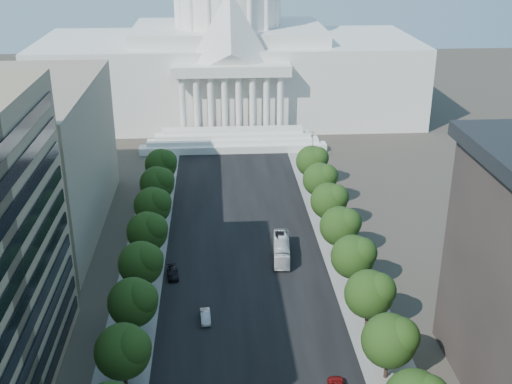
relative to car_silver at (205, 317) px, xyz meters
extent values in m
cube|color=black|center=(7.27, 26.37, -0.73)|extent=(30.00, 260.00, 0.01)
cube|color=gray|center=(-11.73, 26.37, -0.73)|extent=(8.00, 260.00, 0.02)
cube|color=gray|center=(26.27, 26.37, -0.73)|extent=(8.00, 260.00, 0.02)
cube|color=white|center=(7.27, 121.37, 11.77)|extent=(120.00, 50.00, 25.00)
cube|color=white|center=(7.27, 121.37, 26.27)|extent=(60.00, 40.00, 4.00)
cube|color=white|center=(7.27, 94.37, 19.77)|extent=(34.00, 8.00, 3.00)
cube|color=gray|center=(-40.73, 36.37, 14.27)|extent=(38.00, 52.00, 30.00)
cylinder|color=#33261C|center=(-10.73, -15.63, 0.74)|extent=(0.56, 0.56, 2.94)
sphere|color=black|center=(-10.73, -15.63, 5.44)|extent=(7.60, 7.60, 7.60)
sphere|color=black|center=(-9.40, -16.39, 6.58)|extent=(5.32, 5.32, 5.32)
cylinder|color=#33261C|center=(-10.73, -3.63, 0.74)|extent=(0.56, 0.56, 2.94)
sphere|color=black|center=(-10.73, -3.63, 5.44)|extent=(7.60, 7.60, 7.60)
sphere|color=black|center=(-9.40, -4.39, 6.58)|extent=(5.32, 5.32, 5.32)
cylinder|color=#33261C|center=(-10.73, 8.37, 0.74)|extent=(0.56, 0.56, 2.94)
sphere|color=black|center=(-10.73, 8.37, 5.44)|extent=(7.60, 7.60, 7.60)
sphere|color=black|center=(-9.40, 7.61, 6.58)|extent=(5.32, 5.32, 5.32)
cylinder|color=#33261C|center=(-10.73, 20.37, 0.74)|extent=(0.56, 0.56, 2.94)
sphere|color=black|center=(-10.73, 20.37, 5.44)|extent=(7.60, 7.60, 7.60)
sphere|color=black|center=(-9.40, 19.61, 6.58)|extent=(5.32, 5.32, 5.32)
cylinder|color=#33261C|center=(-10.73, 32.37, 0.74)|extent=(0.56, 0.56, 2.94)
sphere|color=black|center=(-10.73, 32.37, 5.44)|extent=(7.60, 7.60, 7.60)
sphere|color=black|center=(-9.40, 31.61, 6.58)|extent=(5.32, 5.32, 5.32)
cylinder|color=#33261C|center=(-10.73, 44.37, 0.74)|extent=(0.56, 0.56, 2.94)
sphere|color=black|center=(-10.73, 44.37, 5.44)|extent=(7.60, 7.60, 7.60)
sphere|color=black|center=(-9.40, 43.61, 6.58)|extent=(5.32, 5.32, 5.32)
cylinder|color=#33261C|center=(-10.73, 56.37, 0.74)|extent=(0.56, 0.56, 2.94)
sphere|color=black|center=(-10.73, 56.37, 5.44)|extent=(7.60, 7.60, 7.60)
sphere|color=black|center=(-9.40, 55.61, 6.58)|extent=(5.32, 5.32, 5.32)
cylinder|color=#33261C|center=(25.27, -15.63, 0.74)|extent=(0.56, 0.56, 2.94)
sphere|color=black|center=(25.27, -15.63, 5.44)|extent=(7.60, 7.60, 7.60)
sphere|color=black|center=(26.60, -16.39, 6.58)|extent=(5.32, 5.32, 5.32)
cylinder|color=#33261C|center=(25.27, -3.63, 0.74)|extent=(0.56, 0.56, 2.94)
sphere|color=black|center=(25.27, -3.63, 5.44)|extent=(7.60, 7.60, 7.60)
sphere|color=black|center=(26.60, -4.39, 6.58)|extent=(5.32, 5.32, 5.32)
cylinder|color=#33261C|center=(25.27, 8.37, 0.74)|extent=(0.56, 0.56, 2.94)
sphere|color=black|center=(25.27, 8.37, 5.44)|extent=(7.60, 7.60, 7.60)
sphere|color=black|center=(26.60, 7.61, 6.58)|extent=(5.32, 5.32, 5.32)
cylinder|color=#33261C|center=(25.27, 20.37, 0.74)|extent=(0.56, 0.56, 2.94)
sphere|color=black|center=(25.27, 20.37, 5.44)|extent=(7.60, 7.60, 7.60)
sphere|color=black|center=(26.60, 19.61, 6.58)|extent=(5.32, 5.32, 5.32)
cylinder|color=#33261C|center=(25.27, 32.37, 0.74)|extent=(0.56, 0.56, 2.94)
sphere|color=black|center=(25.27, 32.37, 5.44)|extent=(7.60, 7.60, 7.60)
sphere|color=black|center=(26.60, 31.61, 6.58)|extent=(5.32, 5.32, 5.32)
cylinder|color=#33261C|center=(25.27, 44.37, 0.74)|extent=(0.56, 0.56, 2.94)
sphere|color=black|center=(25.27, 44.37, 5.44)|extent=(7.60, 7.60, 7.60)
sphere|color=black|center=(26.60, 43.61, 6.58)|extent=(5.32, 5.32, 5.32)
cylinder|color=#33261C|center=(25.27, 56.37, 0.74)|extent=(0.56, 0.56, 2.94)
sphere|color=black|center=(25.27, 56.37, 5.44)|extent=(7.60, 7.60, 7.60)
sphere|color=black|center=(26.60, 55.61, 6.58)|extent=(5.32, 5.32, 5.32)
cylinder|color=gray|center=(27.77, -3.63, 3.77)|extent=(0.18, 0.18, 9.00)
cylinder|color=gray|center=(26.57, -3.63, 8.07)|extent=(2.40, 0.14, 0.14)
sphere|color=gray|center=(25.47, -3.63, 7.97)|extent=(0.44, 0.44, 0.44)
cylinder|color=gray|center=(27.77, 21.37, 3.77)|extent=(0.18, 0.18, 9.00)
cylinder|color=gray|center=(26.57, 21.37, 8.07)|extent=(2.40, 0.14, 0.14)
sphere|color=gray|center=(25.47, 21.37, 7.97)|extent=(0.44, 0.44, 0.44)
cylinder|color=gray|center=(27.77, 46.37, 3.77)|extent=(0.18, 0.18, 9.00)
cylinder|color=gray|center=(26.57, 46.37, 8.07)|extent=(2.40, 0.14, 0.14)
sphere|color=gray|center=(25.47, 46.37, 7.97)|extent=(0.44, 0.44, 0.44)
cylinder|color=gray|center=(27.77, 71.37, 3.77)|extent=(0.18, 0.18, 9.00)
cylinder|color=gray|center=(26.57, 71.37, 8.07)|extent=(2.40, 0.14, 0.14)
sphere|color=gray|center=(25.47, 71.37, 7.97)|extent=(0.44, 0.44, 0.44)
imported|color=#9D9FA4|center=(0.00, 0.00, 0.00)|extent=(1.87, 4.53, 1.46)
imported|color=black|center=(-5.99, 14.21, -0.03)|extent=(2.56, 5.05, 1.41)
imported|color=silver|center=(14.34, 20.36, 0.98)|extent=(3.92, 12.50, 3.43)
camera|label=1|loc=(2.31, -87.20, 57.94)|focal=45.00mm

